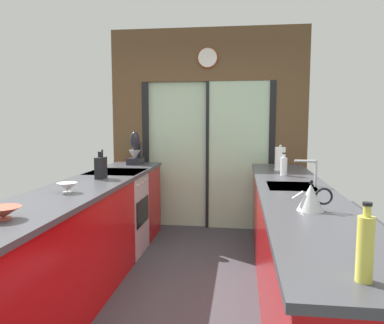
% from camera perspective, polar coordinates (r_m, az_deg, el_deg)
% --- Properties ---
extents(ground_plane, '(5.04, 7.60, 0.02)m').
position_cam_1_polar(ground_plane, '(3.70, -0.31, -17.52)').
color(ground_plane, '#38383D').
extents(back_wall_unit, '(2.64, 0.12, 2.70)m').
position_cam_1_polar(back_wall_unit, '(5.17, 2.38, 6.76)').
color(back_wall_unit, brown).
rests_on(back_wall_unit, ground_plane).
extents(left_counter_run, '(0.62, 3.80, 0.92)m').
position_cam_1_polar(left_counter_run, '(3.35, -17.43, -11.70)').
color(left_counter_run, '#AD0C0F').
rests_on(left_counter_run, ground_plane).
extents(right_counter_run, '(0.62, 3.80, 0.92)m').
position_cam_1_polar(right_counter_run, '(3.25, 15.42, -12.22)').
color(right_counter_run, '#AD0C0F').
rests_on(right_counter_run, ground_plane).
extents(sink_faucet, '(0.19, 0.02, 0.23)m').
position_cam_1_polar(sink_faucet, '(3.38, 17.57, -0.93)').
color(sink_faucet, '#B7BABC').
rests_on(sink_faucet, right_counter_run).
extents(oven_range, '(0.60, 0.60, 0.92)m').
position_cam_1_polar(oven_range, '(4.35, -11.18, -7.47)').
color(oven_range, '#B7BABC').
rests_on(oven_range, ground_plane).
extents(mixing_bowl_near, '(0.20, 0.20, 0.07)m').
position_cam_1_polar(mixing_bowl_near, '(2.44, -26.55, -6.84)').
color(mixing_bowl_near, '#BC4C38').
rests_on(mixing_bowl_near, left_counter_run).
extents(mixing_bowl_far, '(0.16, 0.16, 0.08)m').
position_cam_1_polar(mixing_bowl_far, '(3.12, -18.26, -3.63)').
color(mixing_bowl_far, silver).
rests_on(mixing_bowl_far, left_counter_run).
extents(knife_block, '(0.08, 0.14, 0.28)m').
position_cam_1_polar(knife_block, '(3.77, -13.55, -0.83)').
color(knife_block, black).
rests_on(knife_block, left_counter_run).
extents(stand_mixer, '(0.17, 0.27, 0.42)m').
position_cam_1_polar(stand_mixer, '(4.91, -8.51, 1.56)').
color(stand_mixer, black).
rests_on(stand_mixer, left_counter_run).
extents(kettle, '(0.25, 0.17, 0.20)m').
position_cam_1_polar(kettle, '(2.49, 17.45, -5.08)').
color(kettle, '#B7BABC').
rests_on(kettle, right_counter_run).
extents(soap_bottle_near, '(0.06, 0.06, 0.28)m').
position_cam_1_polar(soap_bottle_near, '(1.48, 24.61, -11.60)').
color(soap_bottle_near, '#D1CC4C').
rests_on(soap_bottle_near, right_counter_run).
extents(soap_bottle_far, '(0.07, 0.07, 0.23)m').
position_cam_1_polar(soap_bottle_far, '(3.98, 13.64, -0.57)').
color(soap_bottle_far, silver).
rests_on(soap_bottle_far, right_counter_run).
extents(paper_towel_roll, '(0.13, 0.13, 0.29)m').
position_cam_1_polar(paper_towel_roll, '(4.35, 13.11, 0.44)').
color(paper_towel_roll, '#B7BABC').
rests_on(paper_towel_roll, right_counter_run).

